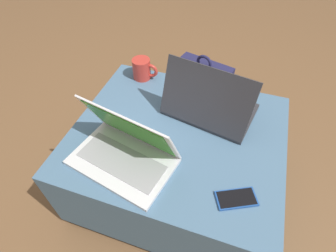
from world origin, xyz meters
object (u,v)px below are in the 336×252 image
(laptop_near, at_px, (125,150))
(coffee_mug, at_px, (142,69))
(cell_phone, at_px, (236,198))
(laptop_far, at_px, (209,105))
(backpack, at_px, (201,95))

(laptop_near, xyz_separation_m, coffee_mug, (-0.13, 0.49, 0.00))
(laptop_near, height_order, cell_phone, laptop_near)
(laptop_far, relative_size, cell_phone, 2.70)
(laptop_far, bearing_deg, coffee_mug, -12.01)
(backpack, bearing_deg, coffee_mug, 52.45)
(laptop_near, bearing_deg, backpack, 90.57)
(cell_phone, bearing_deg, laptop_far, 0.08)
(laptop_far, xyz_separation_m, coffee_mug, (-0.37, 0.16, -0.00))
(cell_phone, distance_m, coffee_mug, 0.76)
(cell_phone, bearing_deg, backpack, -5.38)
(cell_phone, height_order, backpack, backpack)
(backpack, bearing_deg, cell_phone, 125.34)
(laptop_near, relative_size, laptop_far, 1.01)
(laptop_far, bearing_deg, backpack, -64.13)
(laptop_near, distance_m, coffee_mug, 0.50)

